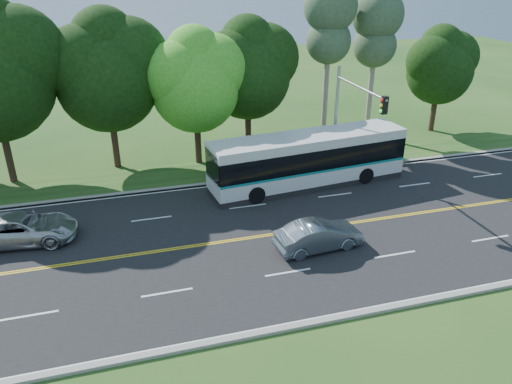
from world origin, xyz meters
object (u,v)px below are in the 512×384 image
object	(u,v)px
traffic_signal	(350,110)
suv	(22,229)
transit_bus	(308,160)
sedan	(319,236)

from	to	relation	value
traffic_signal	suv	bearing A→B (deg)	-172.21
transit_bus	suv	world-z (taller)	transit_bus
transit_bus	sedan	world-z (taller)	transit_bus
traffic_signal	suv	size ratio (longest dim) A/B	1.32
traffic_signal	sedan	world-z (taller)	traffic_signal
sedan	suv	size ratio (longest dim) A/B	0.82
traffic_signal	sedan	size ratio (longest dim) A/B	1.60
transit_bus	suv	distance (m)	16.59
traffic_signal	suv	distance (m)	19.48
transit_bus	suv	xyz separation A→B (m)	(-16.36, -2.66, -0.88)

